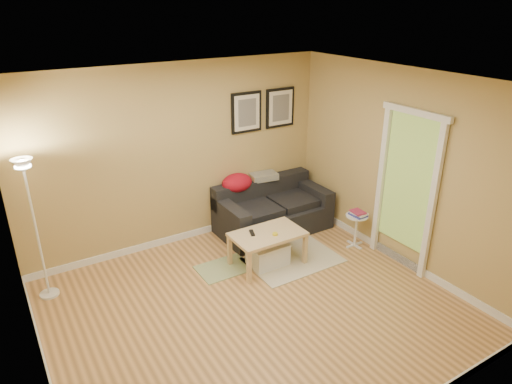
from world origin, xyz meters
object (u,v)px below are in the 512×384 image
(storage_bin, at_px, (268,254))
(floor_lamp, at_px, (37,234))
(coffee_table, at_px, (267,249))
(side_table, at_px, (356,231))
(book_stack, at_px, (358,213))
(sofa, at_px, (273,208))

(storage_bin, height_order, floor_lamp, floor_lamp)
(coffee_table, distance_m, side_table, 1.39)
(book_stack, bearing_deg, floor_lamp, 162.62)
(coffee_table, xyz_separation_m, book_stack, (1.37, -0.26, 0.29))
(book_stack, height_order, floor_lamp, floor_lamp)
(coffee_table, relative_size, side_table, 1.94)
(side_table, distance_m, book_stack, 0.28)
(storage_bin, relative_size, book_stack, 2.25)
(coffee_table, distance_m, storage_bin, 0.08)
(book_stack, bearing_deg, storage_bin, 167.19)
(sofa, distance_m, floor_lamp, 3.32)
(storage_bin, bearing_deg, floor_lamp, 162.79)
(sofa, xyz_separation_m, side_table, (0.74, -1.05, -0.13))
(floor_lamp, bearing_deg, coffee_table, -16.94)
(sofa, xyz_separation_m, floor_lamp, (-3.28, 0.01, 0.46))
(coffee_table, relative_size, floor_lamp, 0.54)
(side_table, xyz_separation_m, floor_lamp, (-4.02, 1.06, 0.59))
(book_stack, bearing_deg, side_table, 108.68)
(sofa, distance_m, storage_bin, 1.05)
(coffee_table, distance_m, book_stack, 1.42)
(floor_lamp, bearing_deg, sofa, -0.18)
(sofa, height_order, floor_lamp, floor_lamp)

